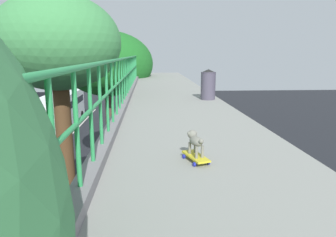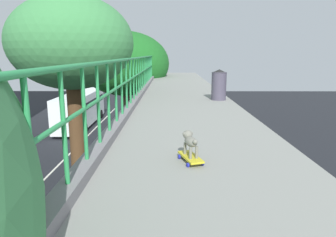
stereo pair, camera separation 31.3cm
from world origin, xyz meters
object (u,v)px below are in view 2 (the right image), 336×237
at_px(toy_skateboard, 191,157).
at_px(small_dog, 190,141).
at_px(car_blue_fifth, 23,223).
at_px(city_bus, 81,107).
at_px(litter_bin, 219,84).

xyz_separation_m(toy_skateboard, small_dog, (-0.01, 0.02, 0.20)).
distance_m(car_blue_fifth, city_bus, 20.38).
bearing_deg(car_blue_fifth, city_bus, 99.31).
bearing_deg(small_dog, car_blue_fifth, 128.89).
relative_size(city_bus, litter_bin, 12.70).
bearing_deg(small_dog, toy_skateboard, -72.24).
bearing_deg(litter_bin, small_dog, -102.64).
xyz_separation_m(city_bus, small_dog, (9.56, -27.85, 4.48)).
relative_size(car_blue_fifth, small_dog, 11.57).
bearing_deg(small_dog, city_bus, 108.95).
height_order(city_bus, toy_skateboard, toy_skateboard).
bearing_deg(litter_bin, city_bus, 115.26).
bearing_deg(car_blue_fifth, litter_bin, -19.53).
relative_size(car_blue_fifth, litter_bin, 4.53).
xyz_separation_m(city_bus, litter_bin, (10.71, -22.71, 4.66)).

